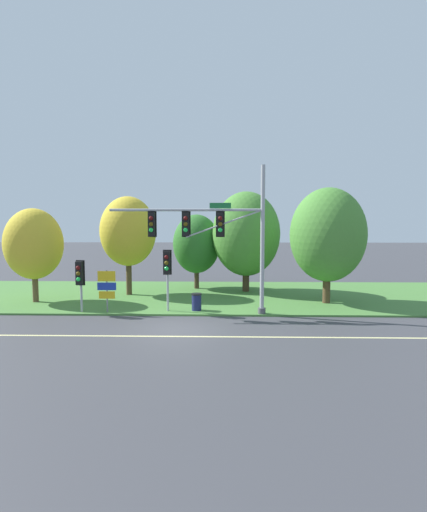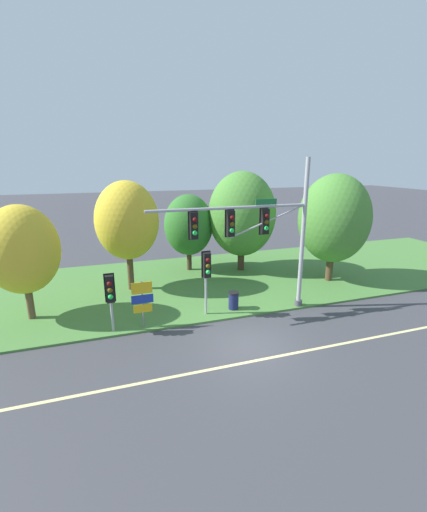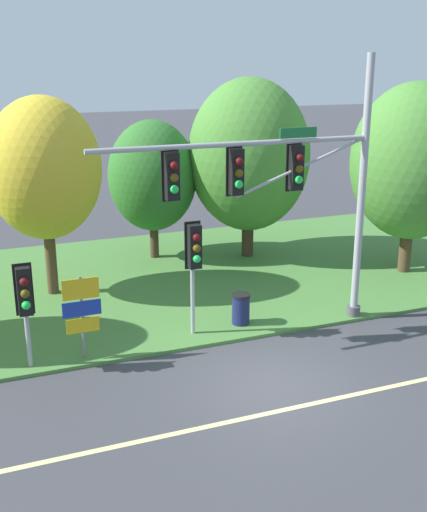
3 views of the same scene
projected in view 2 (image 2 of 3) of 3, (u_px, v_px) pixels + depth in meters
The scene contains 13 objects.
ground_plane at pixel (249, 345), 14.63m from camera, with size 160.00×160.00×0.00m, color #3D3D42.
lane_stripe at pixel (262, 359), 13.53m from camera, with size 36.00×0.16×0.01m, color beige.
grass_verge at pixel (197, 282), 22.16m from camera, with size 48.00×11.50×0.10m, color #477A38.
traffic_signal_mast at pixel (260, 229), 16.50m from camera, with size 8.11×0.49×7.68m.
pedestrian_signal_near_kerb at pixel (207, 269), 16.59m from camera, with size 0.46×0.55×3.31m.
pedestrian_signal_further_along at pixel (110, 292), 14.96m from camera, with size 0.46×0.55×2.78m.
route_sign_post at pixel (142, 299), 15.65m from camera, with size 1.00×0.08×2.25m.
tree_nearest_road at pixel (22, 250), 15.98m from camera, with size 3.38×3.38×5.60m.
tree_left_of_mast at pixel (127, 221), 19.67m from camera, with size 3.64×3.64×6.46m.
tree_behind_signpost at pixel (189, 225), 23.63m from camera, with size 3.38×3.38×5.34m.
tree_mid_verge at pixel (242, 214), 23.46m from camera, with size 4.63×4.63×6.87m.
tree_tall_centre at pixel (334, 219), 21.27m from camera, with size 4.41×4.41×6.79m.
trash_bin at pixel (234, 300), 17.85m from camera, with size 0.56×0.56×0.93m.
Camera 2 is at (-5.61, -11.92, 7.57)m, focal length 24.00 mm.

